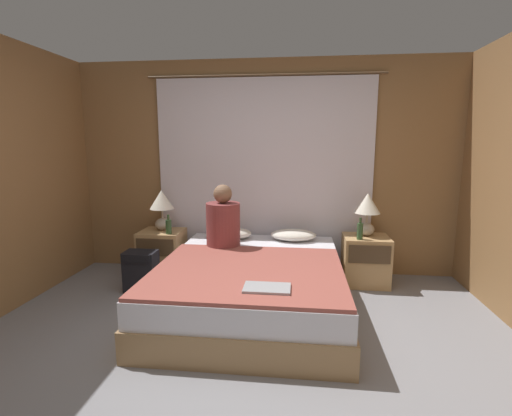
{
  "coord_description": "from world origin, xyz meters",
  "views": [
    {
      "loc": [
        0.42,
        -2.31,
        1.55
      ],
      "look_at": [
        0.0,
        1.27,
        0.91
      ],
      "focal_mm": 26.0,
      "sensor_mm": 36.0,
      "label": 1
    }
  ],
  "objects_px": {
    "laptop_on_bed": "(267,288)",
    "backpack_on_floor": "(141,269)",
    "beer_bottle_on_right_stand": "(360,231)",
    "lamp_right": "(367,208)",
    "nightstand_left": "(162,253)",
    "bed": "(252,285)",
    "lamp_left": "(162,204)",
    "pillow_left": "(230,233)",
    "nightstand_right": "(365,260)",
    "person_left_in_bed": "(223,222)",
    "beer_bottle_on_left_stand": "(169,226)",
    "pillow_right": "(293,235)"
  },
  "relations": [
    {
      "from": "bed",
      "to": "nightstand_left",
      "type": "bearing_deg",
      "value": 146.39
    },
    {
      "from": "pillow_right",
      "to": "laptop_on_bed",
      "type": "bearing_deg",
      "value": -96.18
    },
    {
      "from": "nightstand_left",
      "to": "nightstand_right",
      "type": "xyz_separation_m",
      "value": [
        2.33,
        0.0,
        0.0
      ]
    },
    {
      "from": "person_left_in_bed",
      "to": "laptop_on_bed",
      "type": "height_order",
      "value": "person_left_in_bed"
    },
    {
      "from": "person_left_in_bed",
      "to": "beer_bottle_on_left_stand",
      "type": "xyz_separation_m",
      "value": [
        -0.67,
        0.21,
        -0.11
      ]
    },
    {
      "from": "nightstand_left",
      "to": "lamp_left",
      "type": "relative_size",
      "value": 1.14
    },
    {
      "from": "lamp_right",
      "to": "pillow_left",
      "type": "height_order",
      "value": "lamp_right"
    },
    {
      "from": "bed",
      "to": "person_left_in_bed",
      "type": "relative_size",
      "value": 3.1
    },
    {
      "from": "lamp_right",
      "to": "laptop_on_bed",
      "type": "bearing_deg",
      "value": -122.01
    },
    {
      "from": "lamp_left",
      "to": "pillow_left",
      "type": "distance_m",
      "value": 0.86
    },
    {
      "from": "nightstand_left",
      "to": "backpack_on_floor",
      "type": "relative_size",
      "value": 1.24
    },
    {
      "from": "lamp_left",
      "to": "pillow_right",
      "type": "height_order",
      "value": "lamp_left"
    },
    {
      "from": "nightstand_left",
      "to": "pillow_left",
      "type": "bearing_deg",
      "value": 2.98
    },
    {
      "from": "nightstand_left",
      "to": "bed",
      "type": "bearing_deg",
      "value": -33.61
    },
    {
      "from": "bed",
      "to": "person_left_in_bed",
      "type": "bearing_deg",
      "value": 129.47
    },
    {
      "from": "nightstand_right",
      "to": "backpack_on_floor",
      "type": "distance_m",
      "value": 2.43
    },
    {
      "from": "pillow_left",
      "to": "beer_bottle_on_right_stand",
      "type": "xyz_separation_m",
      "value": [
        1.44,
        -0.17,
        0.11
      ]
    },
    {
      "from": "bed",
      "to": "beer_bottle_on_right_stand",
      "type": "relative_size",
      "value": 8.8
    },
    {
      "from": "bed",
      "to": "person_left_in_bed",
      "type": "height_order",
      "value": "person_left_in_bed"
    },
    {
      "from": "lamp_right",
      "to": "lamp_left",
      "type": "bearing_deg",
      "value": 180.0
    },
    {
      "from": "pillow_right",
      "to": "laptop_on_bed",
      "type": "xyz_separation_m",
      "value": [
        -0.17,
        -1.53,
        -0.02
      ]
    },
    {
      "from": "pillow_left",
      "to": "beer_bottle_on_right_stand",
      "type": "height_order",
      "value": "beer_bottle_on_right_stand"
    },
    {
      "from": "pillow_right",
      "to": "person_left_in_bed",
      "type": "bearing_deg",
      "value": -152.4
    },
    {
      "from": "pillow_right",
      "to": "nightstand_left",
      "type": "bearing_deg",
      "value": -178.44
    },
    {
      "from": "lamp_left",
      "to": "person_left_in_bed",
      "type": "xyz_separation_m",
      "value": [
        0.81,
        -0.39,
        -0.11
      ]
    },
    {
      "from": "beer_bottle_on_left_stand",
      "to": "beer_bottle_on_right_stand",
      "type": "xyz_separation_m",
      "value": [
        2.1,
        -0.0,
        0.01
      ]
    },
    {
      "from": "nightstand_left",
      "to": "lamp_left",
      "type": "distance_m",
      "value": 0.57
    },
    {
      "from": "nightstand_left",
      "to": "lamp_left",
      "type": "xyz_separation_m",
      "value": [
        0.0,
        0.05,
        0.57
      ]
    },
    {
      "from": "nightstand_right",
      "to": "beer_bottle_on_right_stand",
      "type": "xyz_separation_m",
      "value": [
        -0.1,
        -0.13,
        0.36
      ]
    },
    {
      "from": "nightstand_right",
      "to": "pillow_right",
      "type": "relative_size",
      "value": 1.06
    },
    {
      "from": "lamp_left",
      "to": "pillow_right",
      "type": "bearing_deg",
      "value": -0.47
    },
    {
      "from": "laptop_on_bed",
      "to": "backpack_on_floor",
      "type": "bearing_deg",
      "value": 144.74
    },
    {
      "from": "pillow_left",
      "to": "lamp_left",
      "type": "bearing_deg",
      "value": 179.1
    },
    {
      "from": "nightstand_left",
      "to": "lamp_right",
      "type": "distance_m",
      "value": 2.4
    },
    {
      "from": "beer_bottle_on_right_stand",
      "to": "lamp_right",
      "type": "bearing_deg",
      "value": 62.18
    },
    {
      "from": "bed",
      "to": "pillow_right",
      "type": "bearing_deg",
      "value": 65.86
    },
    {
      "from": "backpack_on_floor",
      "to": "lamp_right",
      "type": "bearing_deg",
      "value": 12.89
    },
    {
      "from": "pillow_right",
      "to": "backpack_on_floor",
      "type": "bearing_deg",
      "value": -161.39
    },
    {
      "from": "pillow_right",
      "to": "person_left_in_bed",
      "type": "distance_m",
      "value": 0.85
    },
    {
      "from": "person_left_in_bed",
      "to": "laptop_on_bed",
      "type": "relative_size",
      "value": 1.94
    },
    {
      "from": "pillow_right",
      "to": "pillow_left",
      "type": "bearing_deg",
      "value": 180.0
    },
    {
      "from": "beer_bottle_on_right_stand",
      "to": "laptop_on_bed",
      "type": "distance_m",
      "value": 1.62
    },
    {
      "from": "laptop_on_bed",
      "to": "lamp_right",
      "type": "bearing_deg",
      "value": 57.99
    },
    {
      "from": "person_left_in_bed",
      "to": "beer_bottle_on_right_stand",
      "type": "xyz_separation_m",
      "value": [
        1.43,
        0.21,
        -0.11
      ]
    },
    {
      "from": "pillow_left",
      "to": "bed",
      "type": "bearing_deg",
      "value": -65.86
    },
    {
      "from": "nightstand_left",
      "to": "pillow_right",
      "type": "distance_m",
      "value": 1.55
    },
    {
      "from": "bed",
      "to": "lamp_left",
      "type": "distance_m",
      "value": 1.56
    },
    {
      "from": "nightstand_left",
      "to": "beer_bottle_on_left_stand",
      "type": "xyz_separation_m",
      "value": [
        0.14,
        -0.13,
        0.35
      ]
    },
    {
      "from": "bed",
      "to": "beer_bottle_on_left_stand",
      "type": "height_order",
      "value": "beer_bottle_on_left_stand"
    },
    {
      "from": "lamp_right",
      "to": "backpack_on_floor",
      "type": "relative_size",
      "value": 1.09
    }
  ]
}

